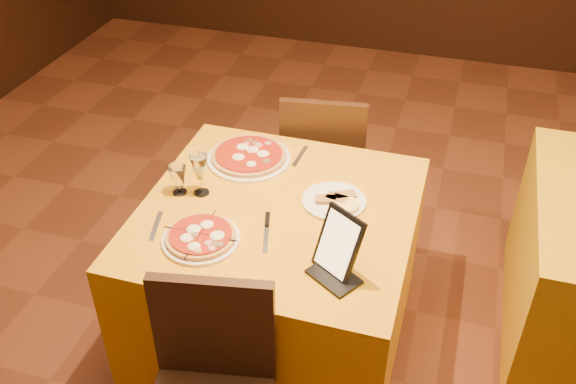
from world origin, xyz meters
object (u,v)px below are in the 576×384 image
(chair_main_far, at_px, (325,161))
(water_glass, at_px, (178,180))
(wine_glass, at_px, (200,175))
(pizza_far, at_px, (249,157))
(tablet, at_px, (338,243))
(main_table, at_px, (278,276))
(pizza_near, at_px, (201,238))

(chair_main_far, height_order, water_glass, chair_main_far)
(chair_main_far, bearing_deg, wine_glass, 59.60)
(pizza_far, distance_m, wine_glass, 0.33)
(water_glass, bearing_deg, tablet, -19.71)
(water_glass, bearing_deg, main_table, 1.42)
(main_table, height_order, wine_glass, wine_glass)
(chair_main_far, bearing_deg, pizza_far, 57.93)
(chair_main_far, distance_m, pizza_near, 1.17)
(main_table, relative_size, wine_glass, 5.79)
(pizza_far, distance_m, water_glass, 0.38)
(wine_glass, bearing_deg, main_table, -2.05)
(main_table, height_order, chair_main_far, chair_main_far)
(pizza_far, bearing_deg, main_table, -53.04)
(chair_main_far, relative_size, pizza_near, 3.04)
(pizza_near, distance_m, wine_glass, 0.32)
(main_table, distance_m, water_glass, 0.61)
(pizza_far, xyz_separation_m, wine_glass, (-0.10, -0.30, 0.08))
(main_table, bearing_deg, tablet, -41.48)
(pizza_near, xyz_separation_m, tablet, (0.53, -0.00, 0.10))
(main_table, xyz_separation_m, wine_glass, (-0.34, 0.01, 0.47))
(pizza_near, bearing_deg, tablet, -0.34)
(main_table, bearing_deg, water_glass, -178.58)
(pizza_near, distance_m, water_glass, 0.34)
(pizza_near, height_order, pizza_far, same)
(pizza_far, distance_m, tablet, 0.81)
(pizza_far, xyz_separation_m, water_glass, (-0.19, -0.32, 0.05))
(main_table, relative_size, pizza_far, 2.92)
(pizza_near, xyz_separation_m, water_glass, (-0.21, 0.26, 0.05))
(tablet, bearing_deg, pizza_near, -147.95)
(tablet, bearing_deg, wine_glass, -171.49)
(tablet, bearing_deg, pizza_far, 165.33)
(main_table, relative_size, tablet, 4.51)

